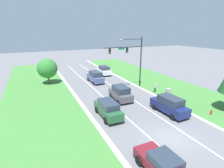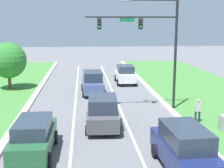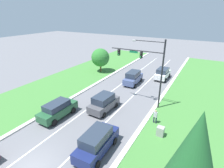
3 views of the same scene
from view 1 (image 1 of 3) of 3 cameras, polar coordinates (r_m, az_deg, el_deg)
The scene contains 16 objects.
ground_plane at distance 18.27m, azimuth 18.67°, elevation -16.40°, with size 160.00×160.00×0.00m, color slate.
curb_strip_right at distance 22.13m, azimuth 29.65°, elevation -11.42°, with size 0.50×90.00×0.15m.
curb_strip_left at distance 15.44m, azimuth 1.94°, elevation -22.02°, with size 0.50×90.00×0.15m.
lane_stripe_inner_left at distance 17.23m, azimuth 14.06°, elevation -18.19°, with size 0.14×81.00×0.01m.
lane_stripe_inner_right at distance 19.41m, azimuth 22.68°, elevation -14.71°, with size 0.14×81.00×0.01m.
traffic_signal_mast at distance 29.68m, azimuth 6.44°, elevation 9.17°, with size 6.99×0.41×8.77m.
forest_suv at distance 20.68m, azimuth -1.29°, elevation -8.00°, with size 2.10×4.92×1.97m.
slate_blue_suv at distance 34.28m, azimuth -5.49°, elevation 2.33°, with size 2.21×4.97×2.18m.
navy_suv at distance 22.57m, azimuth 18.26°, elevation -6.50°, with size 2.25×5.06×2.17m.
burgundy_sedan at distance 13.87m, azimuth 16.13°, elevation -23.94°, with size 2.13×4.49×1.67m.
graphite_suv at distance 25.60m, azimuth 2.84°, elevation -2.92°, with size 2.34×4.64×2.08m.
white_suv at distance 39.99m, azimuth -2.63°, elevation 4.48°, with size 2.17×4.60×2.04m.
utility_cabinet at distance 28.84m, azimuth 17.88°, elevation -2.47°, with size 0.70×0.60×1.08m.
pedestrian at distance 29.35m, azimuth 13.90°, elevation -0.98°, with size 0.40×0.24×1.69m.
fire_hydrant at distance 24.42m, azimuth 29.66°, elevation -8.08°, with size 0.34×0.20×0.70m.
oak_near_left_tree at distance 34.67m, azimuth -20.35°, elevation 4.78°, with size 3.66×3.66×4.86m.
Camera 1 is at (-11.13, -10.64, 9.83)m, focal length 28.00 mm.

